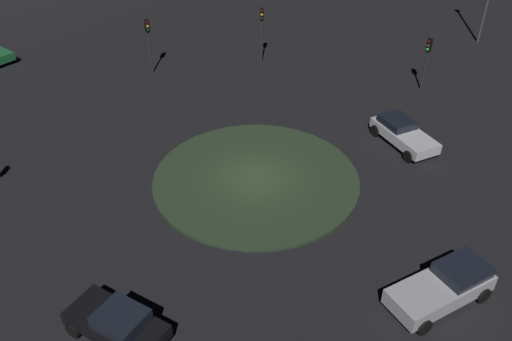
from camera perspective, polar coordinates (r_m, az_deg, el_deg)
The scene contains 8 objects.
ground_plane at distance 28.61m, azimuth -0.00°, elevation -0.99°, with size 117.24×117.24×0.00m, color black.
roundabout_island at distance 28.56m, azimuth -0.00°, elevation -0.86°, with size 11.14×11.14×0.16m, color #2D4228.
car_white at distance 32.40m, azimuth 15.57°, elevation 3.95°, with size 3.56×4.68×1.39m.
car_silver at distance 23.17m, azimuth 19.61°, elevation -11.69°, with size 4.84×3.41×1.51m.
car_black at distance 21.41m, azimuth -14.72°, elevation -15.68°, with size 2.41×4.17×1.46m.
traffic_light_east at distance 38.39m, azimuth 18.00°, elevation 11.89°, with size 0.38×0.33×3.75m.
traffic_light_north at distance 39.85m, azimuth -11.54°, elevation 14.09°, with size 0.36×0.39×4.05m.
traffic_light_northeast at distance 40.83m, azimuth 0.63°, elevation 15.49°, with size 0.39×0.37×4.23m.
Camera 1 is at (-18.16, -14.05, 17.06)m, focal length 37.06 mm.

